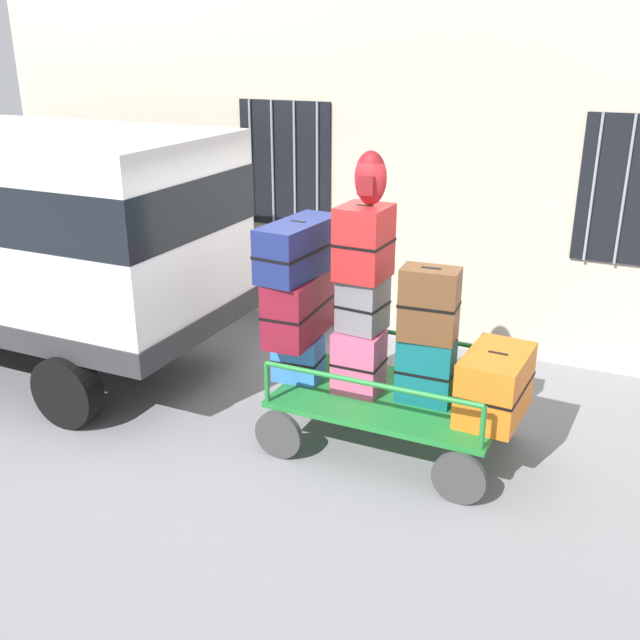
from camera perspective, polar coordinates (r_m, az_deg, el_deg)
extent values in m
plane|color=gray|center=(6.97, 1.88, -8.34)|extent=(40.00, 40.00, 0.00)
cube|color=#BCB29E|center=(8.48, 8.97, 14.58)|extent=(12.00, 0.30, 5.00)
cube|color=black|center=(9.06, -2.74, 12.01)|extent=(1.20, 0.04, 1.50)
cylinder|color=gray|center=(9.24, -5.39, 12.12)|extent=(0.03, 0.03, 1.50)
cylinder|color=gray|center=(9.09, -3.72, 12.03)|extent=(0.03, 0.03, 1.50)
cylinder|color=gray|center=(8.95, -2.00, 11.92)|extent=(0.03, 0.03, 1.50)
cylinder|color=gray|center=(8.82, -0.22, 11.79)|extent=(0.03, 0.03, 1.50)
cylinder|color=gray|center=(8.03, 20.53, 9.55)|extent=(0.03, 0.03, 1.50)
cylinder|color=gray|center=(8.01, 22.67, 9.24)|extent=(0.03, 0.03, 1.50)
cube|color=white|center=(8.60, -23.13, 7.24)|extent=(4.89, 2.03, 1.92)
cube|color=black|center=(8.54, -23.45, 9.43)|extent=(4.91, 2.05, 0.55)
cube|color=#2D2D30|center=(8.82, -22.36, 1.93)|extent=(4.93, 2.07, 0.24)
cylinder|color=black|center=(7.25, -19.09, -5.24)|extent=(0.70, 0.22, 0.70)
cube|color=#1E722D|center=(6.51, 5.51, -6.06)|extent=(1.94, 1.18, 0.05)
cylinder|color=#383838|center=(5.93, 10.78, -12.03)|extent=(0.44, 0.06, 0.44)
cylinder|color=#383838|center=(6.97, 13.38, -6.90)|extent=(0.44, 0.06, 0.44)
cylinder|color=#383838|center=(6.42, -3.24, -8.92)|extent=(0.44, 0.06, 0.44)
cylinder|color=#383838|center=(7.39, 1.24, -4.62)|extent=(0.44, 0.06, 0.44)
cylinder|color=#1E722D|center=(5.73, 12.56, -8.20)|extent=(0.04, 0.04, 0.36)
cylinder|color=#1E722D|center=(6.70, 14.73, -3.91)|extent=(0.04, 0.04, 0.36)
cylinder|color=#1E722D|center=(6.31, -4.16, -4.86)|extent=(0.04, 0.04, 0.36)
cylinder|color=#1E722D|center=(7.21, 0.09, -1.39)|extent=(0.04, 0.04, 0.36)
cylinder|color=#1E722D|center=(5.87, 3.81, -4.95)|extent=(1.86, 0.04, 0.04)
cylinder|color=#1E722D|center=(6.83, 7.20, -1.24)|extent=(1.86, 0.04, 0.04)
cube|color=#3372C6|center=(6.70, -1.72, -3.01)|extent=(0.45, 0.34, 0.40)
cube|color=black|center=(6.70, -1.72, -3.01)|extent=(0.46, 0.35, 0.02)
cube|color=black|center=(6.62, -1.74, -1.46)|extent=(0.15, 0.04, 0.02)
cube|color=maroon|center=(6.55, -1.56, 1.14)|extent=(0.41, 0.90, 0.58)
cube|color=black|center=(6.55, -1.56, 1.14)|extent=(0.42, 0.91, 0.02)
cube|color=black|center=(6.46, -1.59, 3.53)|extent=(0.13, 0.04, 0.02)
cube|color=navy|center=(6.38, -1.68, 5.62)|extent=(0.44, 0.93, 0.47)
cube|color=black|center=(6.38, -1.68, 5.62)|extent=(0.46, 0.95, 0.02)
cube|color=black|center=(6.32, -1.70, 7.63)|extent=(0.13, 0.04, 0.02)
cube|color=#CC4C72|center=(6.45, 3.04, -3.27)|extent=(0.41, 0.34, 0.56)
cube|color=black|center=(6.45, 3.04, -3.27)|extent=(0.42, 0.35, 0.02)
cube|color=black|center=(6.34, 3.09, -1.02)|extent=(0.14, 0.03, 0.02)
cube|color=slate|center=(6.31, 3.35, 1.25)|extent=(0.39, 0.39, 0.47)
cube|color=black|center=(6.31, 3.35, 1.25)|extent=(0.40, 0.40, 0.02)
cube|color=black|center=(6.24, 3.40, 3.23)|extent=(0.13, 0.04, 0.02)
cube|color=#B21E1E|center=(6.14, 3.44, 6.07)|extent=(0.41, 0.46, 0.62)
cube|color=black|center=(6.14, 3.44, 6.07)|extent=(0.42, 0.47, 0.02)
cube|color=black|center=(6.07, 3.50, 8.83)|extent=(0.14, 0.04, 0.02)
cube|color=#0F5960|center=(6.31, 8.22, -3.94)|extent=(0.48, 0.27, 0.58)
cube|color=black|center=(6.31, 8.22, -3.94)|extent=(0.49, 0.28, 0.02)
cube|color=black|center=(6.20, 8.36, -1.57)|extent=(0.16, 0.03, 0.02)
cube|color=brown|center=(6.08, 8.51, 1.22)|extent=(0.49, 0.32, 0.62)
cube|color=black|center=(6.08, 8.51, 1.22)|extent=(0.50, 0.33, 0.02)
cube|color=black|center=(5.98, 8.66, 3.96)|extent=(0.16, 0.04, 0.02)
cube|color=orange|center=(6.19, 13.49, -4.92)|extent=(0.51, 0.80, 0.56)
cube|color=black|center=(6.19, 13.49, -4.92)|extent=(0.52, 0.81, 0.02)
cube|color=black|center=(6.08, 13.71, -2.59)|extent=(0.16, 0.04, 0.02)
ellipsoid|color=maroon|center=(6.02, 3.97, 10.98)|extent=(0.27, 0.19, 0.44)
cube|color=maroon|center=(5.95, 3.62, 10.42)|extent=(0.14, 0.06, 0.15)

